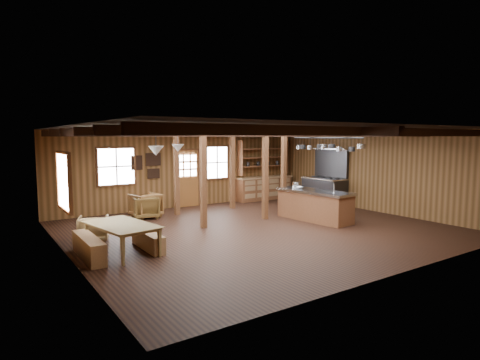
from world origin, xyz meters
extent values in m
cube|color=black|center=(0.00, 0.00, -0.01)|extent=(10.00, 9.00, 0.02)
cube|color=black|center=(0.00, 0.00, 2.81)|extent=(10.00, 9.00, 0.02)
cube|color=#513417|center=(-5.01, 0.00, 1.40)|extent=(0.02, 9.00, 2.80)
cube|color=#513417|center=(5.01, 0.00, 1.40)|extent=(0.02, 9.00, 2.80)
cube|color=#513417|center=(0.00, 4.51, 1.40)|extent=(10.00, 0.02, 2.80)
cube|color=#513417|center=(0.00, -4.51, 1.40)|extent=(10.00, 0.02, 2.80)
cube|color=black|center=(0.00, -3.50, 2.68)|extent=(9.80, 0.12, 0.18)
cube|color=black|center=(0.00, -2.00, 2.68)|extent=(9.80, 0.12, 0.18)
cube|color=black|center=(0.00, -0.50, 2.68)|extent=(9.80, 0.12, 0.18)
cube|color=black|center=(0.00, 1.00, 2.68)|extent=(9.80, 0.12, 0.18)
cube|color=black|center=(0.00, 2.50, 2.68)|extent=(9.80, 0.12, 0.18)
cube|color=black|center=(0.00, 3.80, 2.68)|extent=(9.80, 0.12, 0.18)
cube|color=black|center=(0.00, 0.00, 2.68)|extent=(0.18, 8.82, 0.18)
cube|color=#462514|center=(-1.20, 1.00, 1.40)|extent=(0.15, 0.15, 2.80)
cube|color=#462514|center=(-1.00, 3.20, 1.40)|extent=(0.15, 0.15, 2.80)
cube|color=#462514|center=(1.00, 1.00, 1.40)|extent=(0.15, 0.15, 2.80)
cube|color=#462514|center=(1.20, 3.20, 1.40)|extent=(0.15, 0.15, 2.80)
cube|color=#462514|center=(2.60, 2.00, 1.40)|extent=(0.15, 0.15, 2.80)
cube|color=brown|center=(0.00, 4.45, 0.55)|extent=(0.90, 0.06, 1.10)
cube|color=#462514|center=(-0.48, 4.45, 1.05)|extent=(0.06, 0.08, 2.10)
cube|color=#462514|center=(0.48, 4.45, 1.05)|extent=(0.06, 0.08, 2.10)
cube|color=#462514|center=(0.00, 4.45, 2.12)|extent=(1.02, 0.08, 0.06)
cube|color=white|center=(0.00, 4.45, 1.55)|extent=(0.84, 0.02, 0.90)
cube|color=white|center=(-2.60, 4.46, 1.60)|extent=(1.20, 0.02, 1.20)
cube|color=#462514|center=(-2.60, 4.46, 1.60)|extent=(1.32, 0.06, 1.32)
cube|color=white|center=(1.30, 4.46, 1.60)|extent=(0.90, 0.02, 1.20)
cube|color=#462514|center=(1.30, 4.46, 1.60)|extent=(1.02, 0.06, 1.32)
cube|color=white|center=(-4.96, 0.50, 1.60)|extent=(0.02, 1.20, 1.20)
cube|color=#462514|center=(-4.96, 0.50, 1.60)|extent=(0.14, 1.24, 1.32)
cube|color=beige|center=(-1.30, 4.46, 1.80)|extent=(0.50, 0.03, 0.40)
cube|color=black|center=(-1.30, 4.45, 1.80)|extent=(0.55, 0.02, 0.45)
cube|color=beige|center=(-1.90, 4.46, 1.70)|extent=(0.35, 0.03, 0.45)
cube|color=black|center=(-1.90, 4.45, 1.70)|extent=(0.40, 0.02, 0.50)
cube|color=beige|center=(-1.30, 4.46, 1.30)|extent=(0.40, 0.03, 0.30)
cube|color=black|center=(-1.30, 4.45, 1.30)|extent=(0.45, 0.02, 0.35)
cube|color=brown|center=(3.40, 4.20, 0.45)|extent=(2.50, 0.55, 0.90)
cube|color=#936843|center=(3.40, 4.18, 0.93)|extent=(2.55, 0.60, 0.06)
cube|color=brown|center=(3.40, 4.25, 1.40)|extent=(2.30, 0.35, 0.04)
cube|color=brown|center=(3.40, 4.25, 1.75)|extent=(2.30, 0.35, 0.04)
cube|color=brown|center=(3.40, 4.25, 2.10)|extent=(2.30, 0.35, 0.04)
cube|color=brown|center=(2.25, 4.25, 1.75)|extent=(0.04, 0.35, 1.40)
cube|color=brown|center=(4.55, 4.25, 1.75)|extent=(0.04, 0.35, 1.40)
cylinder|color=#2D2D30|center=(-3.00, 0.00, 2.58)|extent=(0.02, 0.02, 0.45)
cone|color=silver|center=(-3.00, 0.00, 2.25)|extent=(0.36, 0.36, 0.22)
cylinder|color=#2D2D30|center=(-1.50, 2.00, 2.58)|extent=(0.02, 0.02, 0.45)
cone|color=silver|center=(-1.50, 2.00, 2.25)|extent=(0.36, 0.36, 0.22)
cylinder|color=#2D2D30|center=(2.92, 0.30, 2.55)|extent=(0.04, 3.00, 0.04)
cylinder|color=#2D2D30|center=(3.00, -1.05, 2.46)|extent=(0.01, 0.01, 0.18)
cylinder|color=#B2B4B9|center=(3.00, -1.05, 2.30)|extent=(0.26, 0.26, 0.14)
cylinder|color=#2D2D30|center=(2.97, -0.71, 2.42)|extent=(0.01, 0.01, 0.27)
cylinder|color=#2D2D30|center=(2.97, -0.71, 2.21)|extent=(0.20, 0.20, 0.14)
cylinder|color=#2D2D30|center=(2.82, -0.38, 2.42)|extent=(0.01, 0.01, 0.27)
cylinder|color=#B2B4B9|center=(2.82, -0.38, 2.21)|extent=(0.19, 0.19, 0.14)
cylinder|color=#2D2D30|center=(2.83, -0.04, 2.45)|extent=(0.01, 0.01, 0.19)
cylinder|color=#2D2D30|center=(2.83, -0.04, 2.29)|extent=(0.22, 0.22, 0.14)
cylinder|color=#2D2D30|center=(2.86, 0.30, 2.45)|extent=(0.01, 0.01, 0.20)
cylinder|color=#B2B4B9|center=(2.86, 0.30, 2.28)|extent=(0.23, 0.23, 0.14)
cylinder|color=#2D2D30|center=(2.98, 0.64, 2.44)|extent=(0.01, 0.01, 0.21)
cylinder|color=#2D2D30|center=(2.98, 0.64, 2.27)|extent=(0.19, 0.19, 0.14)
cylinder|color=#2D2D30|center=(2.87, 0.98, 2.42)|extent=(0.01, 0.01, 0.25)
cylinder|color=#B2B4B9|center=(2.87, 0.98, 2.23)|extent=(0.19, 0.19, 0.14)
cylinder|color=#2D2D30|center=(2.83, 1.31, 2.43)|extent=(0.01, 0.01, 0.23)
cylinder|color=#2D2D30|center=(2.83, 1.31, 2.25)|extent=(0.25, 0.25, 0.14)
cylinder|color=#2D2D30|center=(3.00, 1.65, 2.42)|extent=(0.01, 0.01, 0.25)
cylinder|color=#B2B4B9|center=(3.00, 1.65, 2.23)|extent=(0.22, 0.22, 0.14)
cube|color=brown|center=(2.16, -0.01, 0.43)|extent=(1.04, 2.47, 0.86)
cube|color=#B2B4B9|center=(2.16, -0.01, 0.90)|extent=(1.13, 2.58, 0.08)
cylinder|color=#2D2D30|center=(2.16, -0.61, 0.90)|extent=(0.44, 0.44, 0.06)
cylinder|color=#B2B4B9|center=(2.36, -0.61, 1.05)|extent=(0.03, 0.03, 0.30)
cube|color=#936843|center=(3.00, 1.70, 0.17)|extent=(0.40, 0.29, 0.35)
cube|color=#2D2D30|center=(4.60, 1.93, 0.49)|extent=(0.88, 1.64, 0.99)
cube|color=#B2B4B9|center=(4.60, 1.93, 1.01)|extent=(0.90, 1.67, 0.04)
cube|color=#2D2D30|center=(4.92, 1.93, 1.59)|extent=(0.12, 1.64, 1.10)
cube|color=#B2B4B9|center=(4.80, 1.93, 2.14)|extent=(0.40, 1.75, 0.05)
imported|color=olive|center=(-3.90, -0.22, 0.33)|extent=(1.36, 2.03, 0.66)
cube|color=#936843|center=(-4.65, -0.22, 0.23)|extent=(0.32, 1.69, 0.46)
cube|color=#936843|center=(-3.33, -0.22, 0.20)|extent=(0.27, 1.46, 0.40)
imported|color=brown|center=(-2.03, 3.36, 0.39)|extent=(0.98, 1.00, 0.78)
imported|color=brown|center=(-2.10, 3.19, 0.35)|extent=(0.88, 0.89, 0.71)
imported|color=brown|center=(-4.20, 1.17, 0.32)|extent=(0.88, 0.89, 0.64)
cylinder|color=#B2B4B9|center=(2.30, 0.99, 1.02)|extent=(0.27, 0.27, 0.16)
imported|color=silver|center=(1.99, 0.53, 0.98)|extent=(0.33, 0.33, 0.07)
camera|label=1|loc=(-6.62, -8.91, 2.55)|focal=30.00mm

